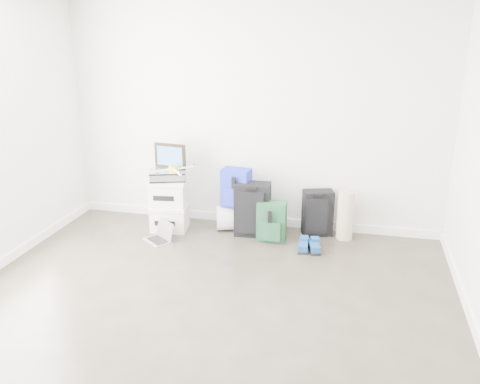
% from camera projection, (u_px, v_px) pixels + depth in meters
% --- Properties ---
extents(ground, '(5.00, 5.00, 0.00)m').
position_uv_depth(ground, '(186.00, 336.00, 4.05)').
color(ground, '#322B24').
rests_on(ground, ground).
extents(room_envelope, '(4.52, 5.02, 2.71)m').
position_uv_depth(room_envelope, '(179.00, 122.00, 3.52)').
color(room_envelope, silver).
rests_on(room_envelope, ground).
extents(boxes_stack, '(0.48, 0.41, 0.63)m').
position_uv_depth(boxes_stack, '(169.00, 205.00, 6.07)').
color(boxes_stack, silver).
rests_on(boxes_stack, ground).
extents(briefcase, '(0.48, 0.41, 0.12)m').
position_uv_depth(briefcase, '(168.00, 175.00, 5.95)').
color(briefcase, '#B2B2B7').
rests_on(briefcase, boxes_stack).
extents(painting, '(0.39, 0.07, 0.30)m').
position_uv_depth(painting, '(170.00, 156.00, 5.98)').
color(painting, black).
rests_on(painting, briefcase).
extents(drone, '(0.42, 0.42, 0.05)m').
position_uv_depth(drone, '(173.00, 169.00, 5.89)').
color(drone, gold).
rests_on(drone, briefcase).
extents(duffel_bag, '(0.55, 0.43, 0.30)m').
position_uv_depth(duffel_bag, '(237.00, 217.00, 6.12)').
color(duffel_bag, gray).
rests_on(duffel_bag, ground).
extents(blue_backpack, '(0.36, 0.28, 0.46)m').
position_uv_depth(blue_backpack, '(236.00, 189.00, 5.98)').
color(blue_backpack, '#172097').
rests_on(blue_backpack, duffel_bag).
extents(large_suitcase, '(0.42, 0.29, 0.63)m').
position_uv_depth(large_suitcase, '(252.00, 209.00, 5.91)').
color(large_suitcase, black).
rests_on(large_suitcase, ground).
extents(green_backpack, '(0.33, 0.24, 0.46)m').
position_uv_depth(green_backpack, '(271.00, 222.00, 5.79)').
color(green_backpack, '#163E26').
rests_on(green_backpack, ground).
extents(carry_on, '(0.39, 0.31, 0.54)m').
position_uv_depth(carry_on, '(317.00, 213.00, 5.93)').
color(carry_on, black).
rests_on(carry_on, ground).
extents(shoes, '(0.27, 0.29, 0.09)m').
position_uv_depth(shoes, '(309.00, 246.00, 5.58)').
color(shoes, black).
rests_on(shoes, ground).
extents(rolled_rug, '(0.19, 0.19, 0.57)m').
position_uv_depth(rolled_rug, '(345.00, 215.00, 5.81)').
color(rolled_rug, tan).
rests_on(rolled_rug, ground).
extents(laptop, '(0.38, 0.37, 0.22)m').
position_uv_depth(laptop, '(160.00, 236.00, 5.83)').
color(laptop, silver).
rests_on(laptop, ground).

